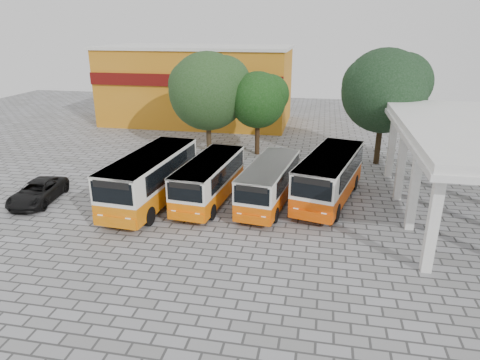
% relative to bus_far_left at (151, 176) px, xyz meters
% --- Properties ---
extents(ground, '(90.00, 90.00, 0.00)m').
position_rel_bus_far_left_xyz_m(ground, '(7.11, -2.40, -1.81)').
color(ground, slate).
rests_on(ground, ground).
extents(terminal_shelter, '(6.80, 15.80, 5.40)m').
position_rel_bus_far_left_xyz_m(terminal_shelter, '(17.61, 1.60, 3.10)').
color(terminal_shelter, silver).
rests_on(terminal_shelter, ground).
extents(shophouse_block, '(20.40, 10.40, 8.30)m').
position_rel_bus_far_left_xyz_m(shophouse_block, '(-3.89, 23.59, 2.35)').
color(shophouse_block, '#BB7112').
rests_on(shophouse_block, ground).
extents(bus_far_left, '(3.28, 8.85, 3.13)m').
position_rel_bus_far_left_xyz_m(bus_far_left, '(0.00, 0.00, 0.00)').
color(bus_far_left, '#D46A05').
rests_on(bus_far_left, ground).
extents(bus_centre_left, '(2.97, 7.65, 2.69)m').
position_rel_bus_far_left_xyz_m(bus_centre_left, '(3.39, 0.97, -0.25)').
color(bus_centre_left, '#E36200').
rests_on(bus_centre_left, ground).
extents(bus_centre_right, '(3.15, 7.52, 2.62)m').
position_rel_bus_far_left_xyz_m(bus_centre_right, '(7.06, 1.22, -0.29)').
color(bus_centre_right, '#D34F00').
rests_on(bus_centre_right, ground).
extents(bus_far_right, '(4.45, 8.78, 3.00)m').
position_rel_bus_far_left_xyz_m(bus_far_right, '(10.63, 2.50, -0.07)').
color(bus_far_right, '#D04300').
rests_on(bus_far_right, ground).
extents(tree_left, '(6.83, 6.51, 8.45)m').
position_rel_bus_far_left_xyz_m(tree_left, '(0.50, 11.99, 3.61)').
color(tree_left, '#3E2F1C').
rests_on(tree_left, ground).
extents(tree_middle, '(4.85, 4.62, 6.93)m').
position_rel_bus_far_left_xyz_m(tree_middle, '(4.73, 11.95, 2.96)').
color(tree_middle, '#382514').
rests_on(tree_middle, ground).
extents(tree_right, '(6.67, 6.35, 8.90)m').
position_rel_bus_far_left_xyz_m(tree_right, '(14.50, 11.15, 4.13)').
color(tree_right, black).
rests_on(tree_right, ground).
extents(parked_car, '(2.78, 4.96, 1.31)m').
position_rel_bus_far_left_xyz_m(parked_car, '(-7.11, -1.06, -1.15)').
color(parked_car, black).
rests_on(parked_car, ground).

